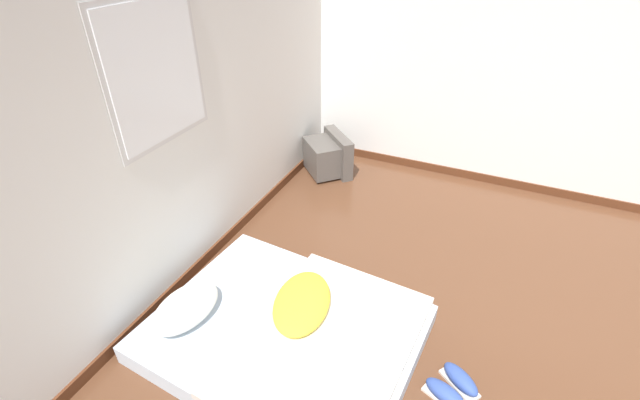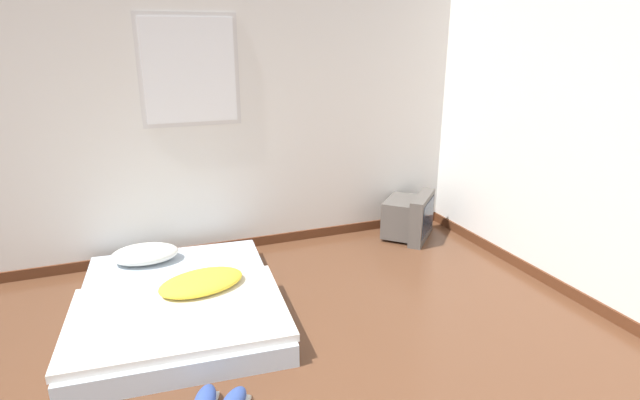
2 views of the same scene
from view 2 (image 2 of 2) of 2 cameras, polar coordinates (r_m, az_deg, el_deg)
wall_back at (r=4.36m, az=-21.13°, el=9.14°), size 8.37×0.08×2.60m
mattress_bed at (r=3.73m, az=-15.95°, el=-10.98°), size 1.48×1.80×0.29m
crt_tv at (r=4.95m, az=10.16°, el=-1.90°), size 0.65×0.65×0.44m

